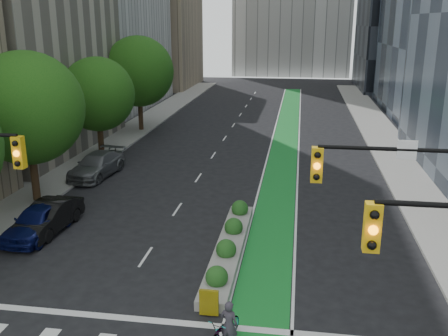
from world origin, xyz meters
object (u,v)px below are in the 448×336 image
(median_planter, at_px, (229,245))
(cyclist, at_px, (229,325))
(parked_car_left_mid, at_px, (49,217))
(bicycle, at_px, (225,330))
(parked_car_left_near, at_px, (39,220))
(parked_car_left_far, at_px, (97,165))

(median_planter, relative_size, cyclist, 6.07)
(parked_car_left_mid, bearing_deg, cyclist, -34.23)
(cyclist, bearing_deg, bicycle, -37.79)
(median_planter, distance_m, parked_car_left_near, 9.64)
(median_planter, distance_m, bicycle, 6.72)
(cyclist, distance_m, parked_car_left_mid, 13.07)
(bicycle, xyz_separation_m, parked_car_left_near, (-10.42, 7.13, 0.31))
(median_planter, height_order, parked_car_left_mid, parked_car_left_mid)
(bicycle, bearing_deg, parked_car_left_near, 168.17)
(cyclist, height_order, parked_car_left_near, cyclist)
(median_planter, bearing_deg, bicycle, -83.17)
(parked_car_left_near, xyz_separation_m, parked_car_left_far, (-1.03, 9.83, -0.01))
(cyclist, relative_size, parked_car_left_mid, 0.37)
(parked_car_left_mid, bearing_deg, bicycle, -33.88)
(bicycle, height_order, parked_car_left_near, parked_car_left_near)
(bicycle, relative_size, parked_car_left_mid, 0.40)
(parked_car_left_near, distance_m, parked_car_left_far, 9.89)
(bicycle, height_order, parked_car_left_far, parked_car_left_far)
(parked_car_left_near, bearing_deg, parked_car_left_far, 98.16)
(parked_car_left_far, bearing_deg, parked_car_left_mid, -76.87)
(cyclist, xyz_separation_m, parked_car_left_far, (-11.62, 17.19, -0.05))
(parked_car_left_near, relative_size, parked_car_left_far, 0.86)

